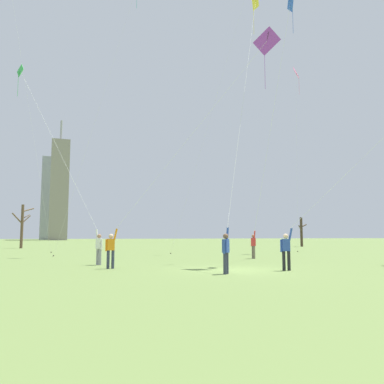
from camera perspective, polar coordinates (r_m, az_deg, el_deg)
ground_plane at (r=18.18m, az=6.62°, el=-11.09°), size 400.00×400.00×0.00m
kite_flyer_midfield_center_purple at (r=19.44m, az=-5.54°, el=0.05°), size 9.00×1.46×12.84m
kite_flyer_far_back_blue at (r=26.71m, az=9.50°, el=-3.05°), size 0.28×5.84×15.86m
kite_flyer_foreground_right_yellow at (r=18.01m, az=6.06°, el=1.46°), size 6.30×7.67×17.56m
kite_flyer_midfield_left_red at (r=18.68m, az=20.28°, el=-0.43°), size 11.05×6.03×13.54m
kite_flyer_foreground_left_green at (r=22.40m, az=-14.96°, el=-3.74°), size 5.07×6.52×12.84m
distant_kite_high_overhead_pink at (r=40.30m, az=14.75°, el=14.75°), size 1.65×2.59×17.56m
distant_kite_low_near_trees_orange at (r=40.93m, az=6.13°, el=21.63°), size 7.82×0.59×25.30m
distant_kite_drifting_left_teal at (r=37.45m, az=-8.76°, el=25.02°), size 6.55×0.49×23.45m
bare_tree_right_of_center at (r=59.47m, az=15.47°, el=-5.38°), size 2.67×2.55×4.20m
bare_tree_leftmost at (r=53.98m, az=-23.22°, el=-4.28°), size 2.51×2.55×5.44m
skyline_mid_tower_left at (r=174.81m, az=-19.39°, el=-0.93°), size 9.25×11.13×33.78m
skyline_wide_slab at (r=155.21m, az=-18.58°, el=0.21°), size 6.41×11.93×45.01m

